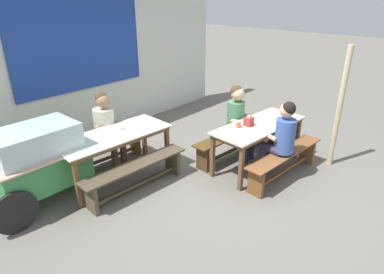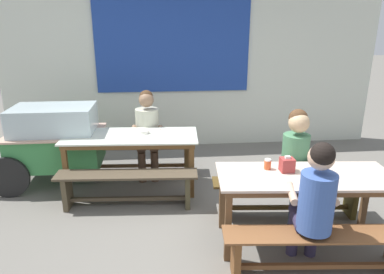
% 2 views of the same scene
% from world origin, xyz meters
% --- Properties ---
extents(ground_plane, '(40.00, 40.00, 0.00)m').
position_xyz_m(ground_plane, '(0.00, 0.00, 0.00)').
color(ground_plane, '#68645D').
extents(backdrop_wall, '(6.59, 0.23, 3.05)m').
position_xyz_m(backdrop_wall, '(-0.02, 2.99, 1.60)').
color(backdrop_wall, silver).
rests_on(backdrop_wall, ground_plane).
extents(dining_table_far, '(1.80, 0.84, 0.76)m').
position_xyz_m(dining_table_far, '(-1.01, 1.22, 0.69)').
color(dining_table_far, silver).
rests_on(dining_table_far, ground_plane).
extents(dining_table_near, '(1.79, 0.83, 0.76)m').
position_xyz_m(dining_table_near, '(0.79, -0.24, 0.69)').
color(dining_table_near, beige).
rests_on(dining_table_near, ground_plane).
extents(bench_far_back, '(1.74, 0.42, 0.45)m').
position_xyz_m(bench_far_back, '(-0.98, 1.74, 0.31)').
color(bench_far_back, brown).
rests_on(bench_far_back, ground_plane).
extents(bench_far_front, '(1.73, 0.40, 0.45)m').
position_xyz_m(bench_far_front, '(-1.04, 0.69, 0.31)').
color(bench_far_front, '#483C2D').
rests_on(bench_far_front, ground_plane).
extents(bench_near_back, '(1.77, 0.44, 0.45)m').
position_xyz_m(bench_near_back, '(0.84, 0.29, 0.30)').
color(bench_near_back, '#4B3817').
rests_on(bench_near_back, ground_plane).
extents(bench_near_front, '(1.74, 0.44, 0.45)m').
position_xyz_m(bench_near_front, '(0.75, -0.76, 0.29)').
color(bench_near_front, brown).
rests_on(bench_near_front, ground_plane).
extents(food_cart, '(1.62, 0.86, 1.11)m').
position_xyz_m(food_cart, '(-2.08, 1.49, 0.66)').
color(food_cart, '#378344').
rests_on(food_cart, ground_plane).
extents(person_center_facing, '(0.45, 0.55, 1.27)m').
position_xyz_m(person_center_facing, '(-0.80, 1.67, 0.73)').
color(person_center_facing, '#4A3527').
rests_on(person_center_facing, ground_plane).
extents(person_right_near_table, '(0.42, 0.51, 1.30)m').
position_xyz_m(person_right_near_table, '(0.89, 0.22, 0.75)').
color(person_right_near_table, '#263849').
rests_on(person_right_near_table, ground_plane).
extents(person_near_front, '(0.46, 0.54, 1.29)m').
position_xyz_m(person_near_front, '(0.69, -0.69, 0.74)').
color(person_near_front, '#342E4D').
rests_on(person_near_front, ground_plane).
extents(tissue_box, '(0.13, 0.12, 0.16)m').
position_xyz_m(tissue_box, '(0.63, -0.13, 0.84)').
color(tissue_box, '#A03532').
rests_on(tissue_box, dining_table_near).
extents(condiment_jar, '(0.07, 0.07, 0.11)m').
position_xyz_m(condiment_jar, '(0.46, -0.06, 0.82)').
color(condiment_jar, '#D5552B').
rests_on(condiment_jar, dining_table_near).
extents(soup_bowl, '(0.12, 0.12, 0.04)m').
position_xyz_m(soup_bowl, '(-0.82, 1.28, 0.79)').
color(soup_bowl, silver).
rests_on(soup_bowl, dining_table_far).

